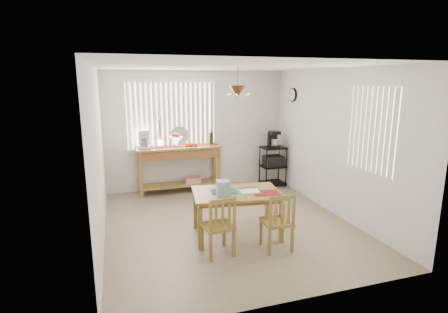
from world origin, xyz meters
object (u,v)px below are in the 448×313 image
object	(u,v)px
wire_cart	(273,162)
sideboard	(180,158)
cart_items	(273,139)
chair_left	(219,226)
dining_table	(237,197)
chair_right	(278,222)

from	to	relation	value
wire_cart	sideboard	bearing A→B (deg)	175.46
cart_items	chair_left	distance (m)	3.59
sideboard	cart_items	size ratio (longest dim) A/B	4.80
wire_cart	cart_items	xyz separation A→B (m)	(0.00, 0.01, 0.53)
dining_table	sideboard	bearing A→B (deg)	100.14
cart_items	dining_table	xyz separation A→B (m)	(-1.69, -2.28, -0.45)
sideboard	dining_table	bearing A→B (deg)	-79.86
sideboard	chair_right	xyz separation A→B (m)	(0.83, -3.08, -0.33)
sideboard	chair_left	world-z (taller)	sideboard
cart_items	chair_left	xyz separation A→B (m)	(-2.14, -2.81, -0.65)
wire_cart	dining_table	size ratio (longest dim) A/B	0.63
wire_cart	chair_right	xyz separation A→B (m)	(-1.29, -2.91, -0.12)
sideboard	chair_right	distance (m)	3.20
cart_items	chair_right	world-z (taller)	cart_items
dining_table	chair_right	bearing A→B (deg)	-58.18
cart_items	chair_right	distance (m)	3.26
cart_items	chair_left	world-z (taller)	cart_items
wire_cart	chair_right	world-z (taller)	wire_cart
cart_items	chair_left	bearing A→B (deg)	-127.26
chair_left	dining_table	bearing A→B (deg)	49.69
chair_right	chair_left	bearing A→B (deg)	172.48
sideboard	chair_left	bearing A→B (deg)	-90.20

